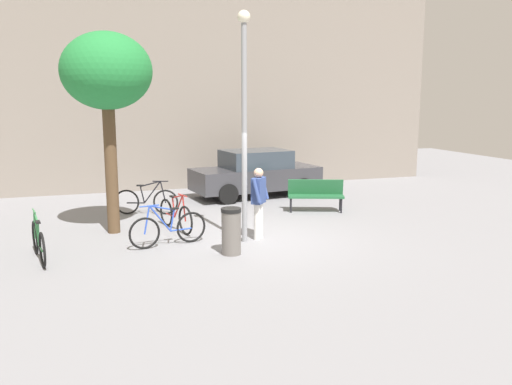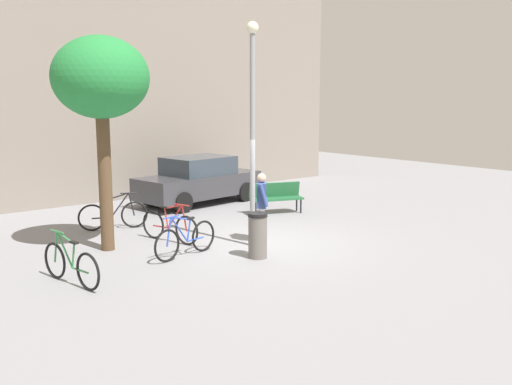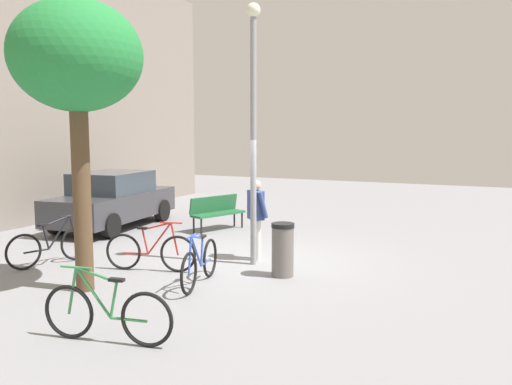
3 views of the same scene
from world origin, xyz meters
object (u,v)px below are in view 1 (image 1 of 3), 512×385
Objects in this scene: lamppost at (244,109)px; bicycle_green at (38,242)px; bicycle_red at (176,215)px; plaza_tree at (107,74)px; bicycle_blue at (168,229)px; parked_car_charcoal at (256,173)px; trash_bin at (231,231)px; park_bench at (316,193)px; bicycle_black at (147,201)px; person_by_lamppost at (259,198)px.

bicycle_green is at bearing -179.13° from lamppost.
bicycle_red and bicycle_green have the same top height.
bicycle_blue is (1.08, -1.60, -3.42)m from plaza_tree.
parked_car_charcoal is 6.71m from trash_bin.
bicycle_green is at bearing -139.93° from parked_car_charcoal.
bicycle_red is 0.40× the size of parked_car_charcoal.
lamppost is at bearing 0.87° from bicycle_green.
park_bench is 0.35× the size of plaza_tree.
bicycle_black is at bearing 102.69° from bicycle_red.
lamppost is 1.07× the size of plaza_tree.
lamppost is 2.86× the size of bicycle_green.
bicycle_red is 0.98× the size of bicycle_green.
person_by_lamppost is (0.38, 0.13, -2.06)m from lamppost.
lamppost reaches higher than trash_bin.
bicycle_black and bicycle_blue have the same top height.
bicycle_black is 0.40× the size of parked_car_charcoal.
parked_car_charcoal is at bearing 67.45° from trash_bin.
parked_car_charcoal is at bearing 72.59° from person_by_lamppost.
plaza_tree reaches higher than bicycle_red.
plaza_tree reaches higher than person_by_lamppost.
bicycle_red is at bearing 107.51° from trash_bin.
lamppost is 4.83m from bicycle_black.
bicycle_green is at bearing -177.67° from person_by_lamppost.
plaza_tree is (-3.19, 1.67, 2.84)m from person_by_lamppost.
lamppost is at bearing -6.48° from bicycle_blue.
plaza_tree is 2.67× the size of bicycle_green.
bicycle_blue is at bearing -88.90° from bicycle_black.
person_by_lamppost is at bearing -136.61° from park_bench.
bicycle_blue is at bearing 173.52° from lamppost.
bicycle_black is (-1.79, 3.63, -2.64)m from lamppost.
bicycle_green is (-3.07, -1.61, 0.00)m from bicycle_red.
bicycle_red is 2.53m from trash_bin.
plaza_tree is at bearing 152.32° from person_by_lamppost.
parked_car_charcoal reaches higher than trash_bin.
trash_bin reaches higher than bicycle_green.
plaza_tree reaches higher than bicycle_green.
lamppost is at bearing -139.12° from park_bench.
person_by_lamppost is 1.68× the size of trash_bin.
lamppost is 1.16× the size of parked_car_charcoal.
parked_car_charcoal is at bearing 108.29° from park_bench.
parked_car_charcoal is at bearing 53.90° from bicycle_blue.
bicycle_green is 0.41× the size of parked_car_charcoal.
parked_car_charcoal is (1.63, 5.19, -0.19)m from person_by_lamppost.
trash_bin is at bearing -122.72° from lamppost.
trash_bin is (-0.56, -0.87, -2.52)m from lamppost.
park_bench is at bearing -13.01° from bicycle_black.
plaza_tree is 2.75× the size of bicycle_black.
bicycle_blue is 1.40m from bicycle_red.
lamppost is 2.09m from person_by_lamppost.
bicycle_blue is 1.79× the size of trash_bin.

